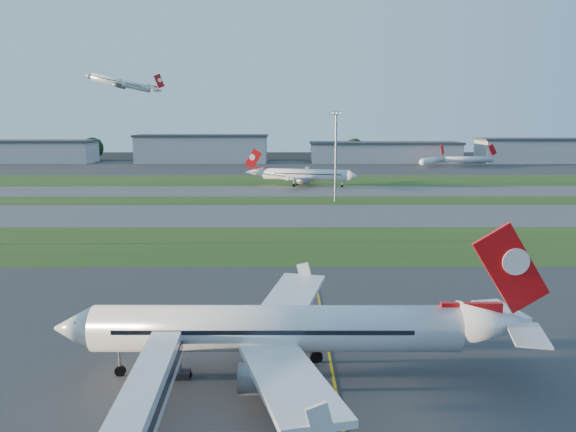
{
  "coord_description": "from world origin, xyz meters",
  "views": [
    {
      "loc": [
        0.52,
        -53.59,
        23.99
      ],
      "look_at": [
        0.97,
        43.72,
        7.0
      ],
      "focal_mm": 35.0,
      "sensor_mm": 36.0,
      "label": 1
    }
  ],
  "objects_px": {
    "mini_jet_near": "(433,160)",
    "light_mast_centre": "(336,151)",
    "airliner_parked": "(280,330)",
    "jet_bridge": "(145,394)",
    "mini_jet_far": "(469,159)",
    "airliner_taxiing": "(304,175)"
  },
  "relations": [
    {
      "from": "airliner_parked",
      "to": "mini_jet_near",
      "type": "xyz_separation_m",
      "value": [
        73.95,
        230.28,
        -1.33
      ]
    },
    {
      "from": "light_mast_centre",
      "to": "jet_bridge",
      "type": "bearing_deg",
      "value": -101.38
    },
    {
      "from": "mini_jet_near",
      "to": "mini_jet_far",
      "type": "height_order",
      "value": "same"
    },
    {
      "from": "airliner_parked",
      "to": "light_mast_centre",
      "type": "xyz_separation_m",
      "value": [
        14.98,
        112.08,
        10.2
      ]
    },
    {
      "from": "airliner_parked",
      "to": "mini_jet_far",
      "type": "xyz_separation_m",
      "value": [
        94.39,
        236.93,
        -1.33
      ]
    },
    {
      "from": "jet_bridge",
      "to": "mini_jet_far",
      "type": "height_order",
      "value": "mini_jet_far"
    },
    {
      "from": "mini_jet_near",
      "to": "light_mast_centre",
      "type": "relative_size",
      "value": 0.94
    },
    {
      "from": "jet_bridge",
      "to": "mini_jet_near",
      "type": "bearing_deg",
      "value": 70.86
    },
    {
      "from": "jet_bridge",
      "to": "mini_jet_far",
      "type": "distance_m",
      "value": 269.09
    },
    {
      "from": "jet_bridge",
      "to": "mini_jet_far",
      "type": "xyz_separation_m",
      "value": [
        104.22,
        248.09,
        -0.73
      ]
    },
    {
      "from": "jet_bridge",
      "to": "light_mast_centre",
      "type": "relative_size",
      "value": 1.04
    },
    {
      "from": "jet_bridge",
      "to": "light_mast_centre",
      "type": "distance_m",
      "value": 126.17
    },
    {
      "from": "mini_jet_far",
      "to": "light_mast_centre",
      "type": "height_order",
      "value": "light_mast_centre"
    },
    {
      "from": "jet_bridge",
      "to": "airliner_taxiing",
      "type": "relative_size",
      "value": 0.72
    },
    {
      "from": "airliner_parked",
      "to": "mini_jet_far",
      "type": "relative_size",
      "value": 1.48
    },
    {
      "from": "jet_bridge",
      "to": "airliner_parked",
      "type": "distance_m",
      "value": 14.88
    },
    {
      "from": "airliner_taxiing",
      "to": "mini_jet_near",
      "type": "bearing_deg",
      "value": -115.26
    },
    {
      "from": "airliner_parked",
      "to": "mini_jet_near",
      "type": "distance_m",
      "value": 241.87
    },
    {
      "from": "jet_bridge",
      "to": "mini_jet_near",
      "type": "height_order",
      "value": "mini_jet_near"
    },
    {
      "from": "jet_bridge",
      "to": "mini_jet_near",
      "type": "xyz_separation_m",
      "value": [
        83.77,
        241.44,
        -0.73
      ]
    },
    {
      "from": "jet_bridge",
      "to": "mini_jet_near",
      "type": "distance_m",
      "value": 255.56
    },
    {
      "from": "mini_jet_far",
      "to": "light_mast_centre",
      "type": "xyz_separation_m",
      "value": [
        -79.41,
        -124.85,
        11.53
      ]
    }
  ]
}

